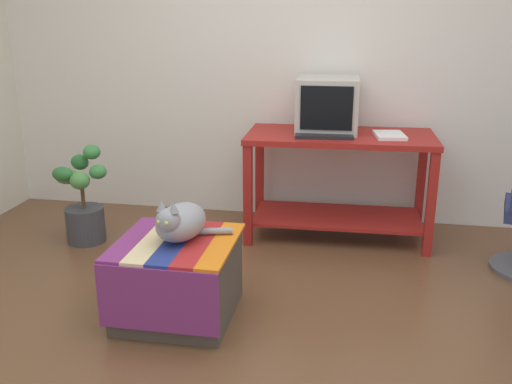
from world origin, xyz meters
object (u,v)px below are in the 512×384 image
book (390,135)px  cat (180,222)px  ottoman_with_blanket (178,278)px  potted_plant (83,206)px  tv_monitor (328,105)px  desk (339,168)px  keyboard (324,136)px

book → cat: 1.73m
ottoman_with_blanket → potted_plant: (-1.00, 0.90, 0.05)m
tv_monitor → desk: bearing=-44.4°
keyboard → tv_monitor: bearing=84.6°
keyboard → ottoman_with_blanket: keyboard is taller
desk → tv_monitor: (-0.11, 0.10, 0.44)m
book → cat: size_ratio=0.67×
keyboard → ottoman_with_blanket: (-0.70, -1.20, -0.57)m
book → potted_plant: size_ratio=0.39×
tv_monitor → ottoman_with_blanket: 1.77m
desk → book: book is taller
potted_plant → cat: bearing=-40.8°
keyboard → desk: bearing=48.9°
ottoman_with_blanket → potted_plant: potted_plant is taller
tv_monitor → book: bearing=-18.5°
tv_monitor → ottoman_with_blanket: bearing=-117.4°
desk → keyboard: bearing=-127.8°
desk → tv_monitor: tv_monitor is taller
tv_monitor → book: 0.50m
book → ottoman_with_blanket: size_ratio=0.42×
tv_monitor → potted_plant: size_ratio=0.67×
desk → potted_plant: (-1.81, -0.45, -0.25)m
book → ottoman_with_blanket: book is taller
potted_plant → book: bearing=10.7°
cat → potted_plant: bearing=150.1°
tv_monitor → ottoman_with_blanket: tv_monitor is taller
ottoman_with_blanket → potted_plant: bearing=138.0°
ottoman_with_blanket → cat: size_ratio=1.59×
tv_monitor → keyboard: 0.30m
desk → ottoman_with_blanket: bearing=-122.4°
tv_monitor → cat: tv_monitor is taller
tv_monitor → ottoman_with_blanket: size_ratio=0.73×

